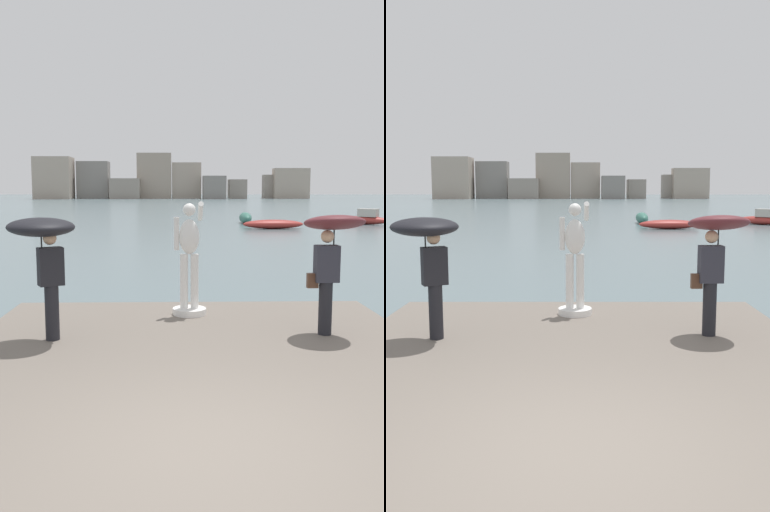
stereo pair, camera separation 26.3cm
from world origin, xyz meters
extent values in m
plane|color=slate|center=(0.00, 40.00, 0.00)|extent=(400.00, 400.00, 0.00)
cube|color=#70665B|center=(0.00, 1.74, 0.20)|extent=(7.14, 9.48, 0.40)
cylinder|color=white|center=(-0.05, 5.35, 0.46)|extent=(0.64, 0.64, 0.12)
cylinder|color=white|center=(-0.15, 5.35, 1.04)|extent=(0.15, 0.15, 1.04)
cylinder|color=white|center=(0.05, 5.35, 1.04)|extent=(0.15, 0.15, 1.04)
ellipsoid|color=white|center=(-0.05, 5.35, 1.89)|extent=(0.38, 0.26, 0.66)
sphere|color=white|center=(-0.05, 5.35, 2.40)|extent=(0.24, 0.24, 0.24)
cylinder|color=white|center=(-0.29, 5.35, 1.95)|extent=(0.10, 0.10, 0.62)
cylinder|color=white|center=(0.17, 5.62, 2.35)|extent=(0.10, 0.59, 0.40)
cylinder|color=black|center=(-2.26, 3.66, 0.84)|extent=(0.22, 0.22, 0.88)
cube|color=black|center=(-2.26, 3.66, 1.58)|extent=(0.45, 0.39, 0.60)
sphere|color=tan|center=(-2.26, 3.66, 2.02)|extent=(0.21, 0.21, 0.21)
cylinder|color=#262626|center=(-2.38, 3.64, 1.88)|extent=(0.02, 0.02, 0.50)
ellipsoid|color=black|center=(-2.38, 3.64, 2.20)|extent=(1.41, 1.41, 0.32)
cylinder|color=black|center=(2.16, 3.86, 0.84)|extent=(0.22, 0.22, 0.88)
cube|color=#2D2D38|center=(2.16, 3.86, 1.58)|extent=(0.39, 0.25, 0.60)
sphere|color=tan|center=(2.16, 3.86, 2.02)|extent=(0.21, 0.21, 0.21)
cylinder|color=#262626|center=(2.28, 3.91, 1.91)|extent=(0.02, 0.02, 0.56)
ellipsoid|color=#5B2328|center=(2.28, 3.91, 2.25)|extent=(1.02, 1.04, 0.37)
cube|color=#513323|center=(1.94, 3.88, 1.30)|extent=(0.18, 0.11, 0.24)
ellipsoid|color=#9E2D28|center=(14.25, 36.99, 0.32)|extent=(3.74, 3.32, 0.64)
cube|color=#B2ADA3|center=(14.48, 36.80, 0.90)|extent=(1.64, 1.55, 0.62)
ellipsoid|color=#9E2D28|center=(6.33, 32.53, 0.31)|extent=(4.22, 1.36, 0.63)
ellipsoid|color=#336B5B|center=(5.11, 38.33, 0.44)|extent=(0.98, 3.56, 0.88)
cube|color=#A89989|center=(-32.68, 138.32, 5.40)|extent=(9.42, 7.93, 10.81)
cube|color=gray|center=(-23.02, 142.40, 4.93)|extent=(8.35, 5.68, 9.86)
cube|color=gray|center=(-14.23, 139.13, 2.66)|extent=(7.85, 5.76, 5.32)
cube|color=gray|center=(-6.65, 141.62, 6.02)|extent=(9.08, 4.28, 12.04)
cube|color=#A89989|center=(2.00, 143.27, 4.79)|extent=(7.78, 6.09, 9.57)
cube|color=gray|center=(9.12, 136.93, 2.97)|extent=(5.84, 6.81, 5.95)
cube|color=gray|center=(15.66, 141.54, 2.55)|extent=(4.68, 6.26, 5.10)
cube|color=gray|center=(26.04, 144.55, 3.21)|extent=(5.90, 4.34, 6.43)
cube|color=#A89989|center=(30.29, 142.17, 4.06)|extent=(9.49, 4.68, 8.11)
camera|label=1|loc=(-0.25, -4.78, 2.80)|focal=37.92mm
camera|label=2|loc=(0.01, -4.78, 2.80)|focal=37.92mm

